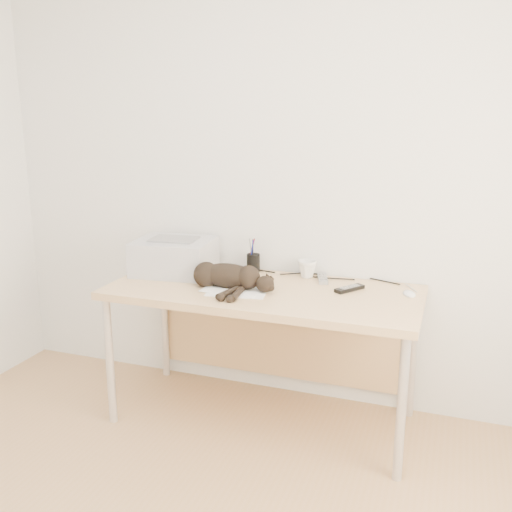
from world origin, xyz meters
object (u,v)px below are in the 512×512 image
at_px(desk, 268,308).
at_px(mug, 307,269).
at_px(printer, 175,256).
at_px(cat, 225,277).
at_px(pen_cup, 253,263).
at_px(mouse, 409,292).

relative_size(desk, mug, 15.54).
xyz_separation_m(printer, cat, (0.38, -0.18, -0.04)).
bearing_deg(pen_cup, desk, -52.27).
bearing_deg(mouse, printer, 158.13).
height_order(desk, mouse, mouse).
relative_size(cat, mug, 5.84).
height_order(desk, printer, printer).
bearing_deg(cat, pen_cup, 87.61).
bearing_deg(mouse, cat, 169.48).
height_order(cat, mouse, cat).
relative_size(mug, pen_cup, 0.54).
bearing_deg(cat, printer, 157.91).
bearing_deg(cat, mug, 46.13).
relative_size(printer, cat, 0.76).
distance_m(desk, mug, 0.31).
distance_m(printer, pen_cup, 0.45).
distance_m(cat, mug, 0.48).
distance_m(desk, cat, 0.30).
relative_size(desk, mouse, 16.11).
height_order(desk, cat, cat).
bearing_deg(mug, cat, -136.53).
xyz_separation_m(desk, mouse, (0.72, 0.06, 0.15)).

